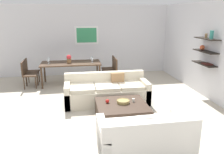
{
  "coord_description": "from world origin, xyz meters",
  "views": [
    {
      "loc": [
        -0.73,
        -5.5,
        2.36
      ],
      "look_at": [
        0.23,
        0.2,
        0.75
      ],
      "focal_mm": 36.64,
      "sensor_mm": 36.0,
      "label": 1
    }
  ],
  "objects_px": {
    "decorative_bowl": "(123,101)",
    "dining_chair_right_near": "(112,69)",
    "sofa_beige": "(107,92)",
    "loveseat_white": "(145,138)",
    "dining_chair_left_far": "(30,70)",
    "centerpiece_vase": "(69,59)",
    "dining_table": "(71,64)",
    "dining_chair_left_near": "(27,73)",
    "wine_glass_right_near": "(92,59)",
    "wine_glass_right_far": "(92,58)",
    "wine_glass_left_far": "(49,59)",
    "coffee_table": "(122,112)",
    "apple_on_coffee_table": "(107,101)",
    "dining_chair_right_far": "(111,67)",
    "wine_glass_left_near": "(48,61)",
    "candle_jar": "(133,100)"
  },
  "relations": [
    {
      "from": "decorative_bowl",
      "to": "dining_chair_right_near",
      "type": "distance_m",
      "value": 2.76
    },
    {
      "from": "sofa_beige",
      "to": "loveseat_white",
      "type": "height_order",
      "value": "same"
    },
    {
      "from": "dining_chair_left_far",
      "to": "centerpiece_vase",
      "type": "relative_size",
      "value": 3.15
    },
    {
      "from": "dining_table",
      "to": "dining_chair_left_near",
      "type": "distance_m",
      "value": 1.43
    },
    {
      "from": "wine_glass_right_near",
      "to": "wine_glass_right_far",
      "type": "height_order",
      "value": "wine_glass_right_far"
    },
    {
      "from": "dining_chair_left_near",
      "to": "wine_glass_left_far",
      "type": "height_order",
      "value": "wine_glass_left_far"
    },
    {
      "from": "decorative_bowl",
      "to": "wine_glass_right_near",
      "type": "xyz_separation_m",
      "value": [
        -0.46,
        2.85,
        0.44
      ]
    },
    {
      "from": "coffee_table",
      "to": "apple_on_coffee_table",
      "type": "xyz_separation_m",
      "value": [
        -0.31,
        0.12,
        0.23
      ]
    },
    {
      "from": "dining_chair_right_far",
      "to": "sofa_beige",
      "type": "bearing_deg",
      "value": -102.04
    },
    {
      "from": "decorative_bowl",
      "to": "dining_table",
      "type": "height_order",
      "value": "dining_table"
    },
    {
      "from": "wine_glass_left_near",
      "to": "centerpiece_vase",
      "type": "bearing_deg",
      "value": 6.68
    },
    {
      "from": "dining_chair_right_near",
      "to": "wine_glass_left_far",
      "type": "xyz_separation_m",
      "value": [
        -2.13,
        0.32,
        0.38
      ]
    },
    {
      "from": "candle_jar",
      "to": "wine_glass_right_far",
      "type": "distance_m",
      "value": 3.16
    },
    {
      "from": "apple_on_coffee_table",
      "to": "dining_chair_right_far",
      "type": "bearing_deg",
      "value": 79.48
    },
    {
      "from": "apple_on_coffee_table",
      "to": "dining_chair_right_far",
      "type": "height_order",
      "value": "dining_chair_right_far"
    },
    {
      "from": "wine_glass_right_near",
      "to": "wine_glass_left_near",
      "type": "height_order",
      "value": "wine_glass_left_near"
    },
    {
      "from": "wine_glass_left_far",
      "to": "apple_on_coffee_table",
      "type": "bearing_deg",
      "value": -62.76
    },
    {
      "from": "coffee_table",
      "to": "dining_table",
      "type": "xyz_separation_m",
      "value": [
        -1.14,
        3.02,
        0.49
      ]
    },
    {
      "from": "decorative_bowl",
      "to": "candle_jar",
      "type": "relative_size",
      "value": 3.95
    },
    {
      "from": "dining_chair_right_far",
      "to": "wine_glass_left_far",
      "type": "height_order",
      "value": "wine_glass_left_far"
    },
    {
      "from": "dining_chair_left_far",
      "to": "centerpiece_vase",
      "type": "height_order",
      "value": "centerpiece_vase"
    },
    {
      "from": "loveseat_white",
      "to": "dining_table",
      "type": "relative_size",
      "value": 0.78
    },
    {
      "from": "wine_glass_right_near",
      "to": "wine_glass_right_far",
      "type": "xyz_separation_m",
      "value": [
        0.0,
        0.23,
        0.01
      ]
    },
    {
      "from": "dining_chair_right_far",
      "to": "wine_glass_left_far",
      "type": "distance_m",
      "value": 2.17
    },
    {
      "from": "candle_jar",
      "to": "centerpiece_vase",
      "type": "relative_size",
      "value": 0.27
    },
    {
      "from": "dining_table",
      "to": "dining_chair_left_near",
      "type": "xyz_separation_m",
      "value": [
        -1.41,
        -0.21,
        -0.18
      ]
    },
    {
      "from": "coffee_table",
      "to": "apple_on_coffee_table",
      "type": "distance_m",
      "value": 0.41
    },
    {
      "from": "sofa_beige",
      "to": "dining_table",
      "type": "bearing_deg",
      "value": 116.62
    },
    {
      "from": "apple_on_coffee_table",
      "to": "wine_glass_right_far",
      "type": "distance_m",
      "value": 3.05
    },
    {
      "from": "coffee_table",
      "to": "wine_glass_right_far",
      "type": "distance_m",
      "value": 3.23
    },
    {
      "from": "dining_chair_right_near",
      "to": "wine_glass_left_far",
      "type": "relative_size",
      "value": 4.76
    },
    {
      "from": "sofa_beige",
      "to": "loveseat_white",
      "type": "xyz_separation_m",
      "value": [
        0.3,
        -2.49,
        0.0
      ]
    },
    {
      "from": "dining_chair_right_far",
      "to": "wine_glass_right_near",
      "type": "height_order",
      "value": "wine_glass_right_near"
    },
    {
      "from": "dining_chair_left_near",
      "to": "dining_chair_left_far",
      "type": "xyz_separation_m",
      "value": [
        0.0,
        0.41,
        0.0
      ]
    },
    {
      "from": "coffee_table",
      "to": "decorative_bowl",
      "type": "bearing_deg",
      "value": 53.44
    },
    {
      "from": "coffee_table",
      "to": "dining_chair_left_far",
      "type": "xyz_separation_m",
      "value": [
        -2.55,
        3.23,
        0.31
      ]
    },
    {
      "from": "apple_on_coffee_table",
      "to": "wine_glass_right_near",
      "type": "distance_m",
      "value": 2.82
    },
    {
      "from": "wine_glass_left_far",
      "to": "coffee_table",
      "type": "bearing_deg",
      "value": -59.21
    },
    {
      "from": "coffee_table",
      "to": "centerpiece_vase",
      "type": "height_order",
      "value": "centerpiece_vase"
    },
    {
      "from": "dining_chair_left_far",
      "to": "dining_chair_right_far",
      "type": "distance_m",
      "value": 2.81
    },
    {
      "from": "wine_glass_right_far",
      "to": "candle_jar",
      "type": "bearing_deg",
      "value": -76.91
    },
    {
      "from": "candle_jar",
      "to": "dining_table",
      "type": "height_order",
      "value": "dining_table"
    },
    {
      "from": "wine_glass_left_far",
      "to": "candle_jar",
      "type": "bearing_deg",
      "value": -54.69
    },
    {
      "from": "decorative_bowl",
      "to": "wine_glass_right_near",
      "type": "distance_m",
      "value": 2.92
    },
    {
      "from": "apple_on_coffee_table",
      "to": "wine_glass_right_far",
      "type": "relative_size",
      "value": 0.52
    },
    {
      "from": "decorative_bowl",
      "to": "apple_on_coffee_table",
      "type": "distance_m",
      "value": 0.36
    },
    {
      "from": "wine_glass_left_near",
      "to": "centerpiece_vase",
      "type": "height_order",
      "value": "centerpiece_vase"
    },
    {
      "from": "dining_chair_right_far",
      "to": "candle_jar",
      "type": "bearing_deg",
      "value": -89.47
    },
    {
      "from": "loveseat_white",
      "to": "apple_on_coffee_table",
      "type": "distance_m",
      "value": 1.56
    },
    {
      "from": "wine_glass_right_far",
      "to": "centerpiece_vase",
      "type": "height_order",
      "value": "centerpiece_vase"
    }
  ]
}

